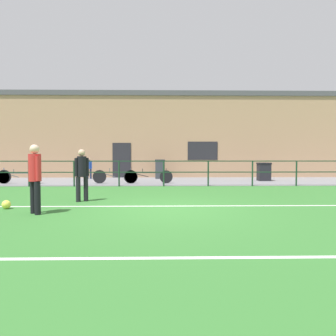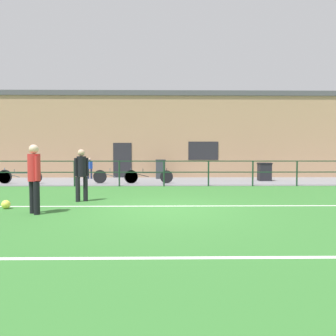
{
  "view_description": "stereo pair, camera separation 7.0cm",
  "coord_description": "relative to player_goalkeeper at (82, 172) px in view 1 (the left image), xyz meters",
  "views": [
    {
      "loc": [
        -0.1,
        -8.37,
        1.48
      ],
      "look_at": [
        0.15,
        4.21,
        0.9
      ],
      "focal_mm": 34.4,
      "sensor_mm": 36.0,
      "label": 1
    },
    {
      "loc": [
        -0.03,
        -8.38,
        1.48
      ],
      "look_at": [
        0.15,
        4.21,
        0.9
      ],
      "focal_mm": 34.4,
      "sensor_mm": 36.0,
      "label": 2
    }
  ],
  "objects": [
    {
      "name": "ground",
      "position": [
        2.54,
        -1.5,
        -0.93
      ],
      "size": [
        60.0,
        44.0,
        0.04
      ],
      "primitive_type": "cube",
      "color": "#33702D"
    },
    {
      "name": "field_line_touchline",
      "position": [
        2.54,
        -0.93,
        -0.91
      ],
      "size": [
        36.0,
        0.11,
        0.0
      ],
      "primitive_type": "cube",
      "color": "white",
      "rests_on": "ground"
    },
    {
      "name": "field_line_hash",
      "position": [
        2.54,
        -5.39,
        -0.91
      ],
      "size": [
        36.0,
        0.11,
        0.0
      ],
      "primitive_type": "cube",
      "color": "white",
      "rests_on": "ground"
    },
    {
      "name": "pavement_strip",
      "position": [
        2.54,
        7.0,
        -0.9
      ],
      "size": [
        48.0,
        5.0,
        0.02
      ],
      "primitive_type": "cube",
      "color": "slate",
      "rests_on": "ground"
    },
    {
      "name": "perimeter_fence",
      "position": [
        2.54,
        4.5,
        -0.16
      ],
      "size": [
        36.07,
        0.07,
        1.15
      ],
      "color": "#193823",
      "rests_on": "ground"
    },
    {
      "name": "clubhouse_facade",
      "position": [
        2.54,
        10.7,
        1.71
      ],
      "size": [
        28.0,
        2.56,
        5.23
      ],
      "color": "tan",
      "rests_on": "ground"
    },
    {
      "name": "player_goalkeeper",
      "position": [
        0.0,
        0.0,
        0.0
      ],
      "size": [
        0.39,
        0.28,
        1.6
      ],
      "rotation": [
        0.0,
        0.0,
        0.53
      ],
      "color": "black",
      "rests_on": "ground"
    },
    {
      "name": "player_striker",
      "position": [
        -0.63,
        -2.02,
        0.05
      ],
      "size": [
        0.35,
        0.37,
        1.69
      ],
      "rotation": [
        0.0,
        0.0,
        5.47
      ],
      "color": "black",
      "rests_on": "ground"
    },
    {
      "name": "soccer_ball_match",
      "position": [
        -1.69,
        -1.29,
        -0.8
      ],
      "size": [
        0.23,
        0.23,
        0.23
      ],
      "primitive_type": "sphere",
      "color": "#E5E04C",
      "rests_on": "ground"
    },
    {
      "name": "spectator_child",
      "position": [
        -1.7,
        8.56,
        -0.21
      ],
      "size": [
        0.33,
        0.21,
        1.2
      ],
      "rotation": [
        0.0,
        0.0,
        3.13
      ],
      "color": "#232D4C",
      "rests_on": "pavement_strip"
    },
    {
      "name": "bicycle_parked_0",
      "position": [
        0.18,
        5.7,
        -0.55
      ],
      "size": [
        2.15,
        0.04,
        0.75
      ],
      "color": "black",
      "rests_on": "pavement_strip"
    },
    {
      "name": "bicycle_parked_2",
      "position": [
        -4.42,
        5.7,
        -0.57
      ],
      "size": [
        2.12,
        0.04,
        0.71
      ],
      "color": "black",
      "rests_on": "pavement_strip"
    },
    {
      "name": "bicycle_parked_3",
      "position": [
        1.81,
        5.7,
        -0.56
      ],
      "size": [
        2.33,
        0.04,
        0.73
      ],
      "color": "black",
      "rests_on": "pavement_strip"
    },
    {
      "name": "trash_bin_0",
      "position": [
        2.36,
        8.6,
        -0.34
      ],
      "size": [
        0.57,
        0.48,
        1.1
      ],
      "color": "#33383D",
      "rests_on": "pavement_strip"
    },
    {
      "name": "trash_bin_1",
      "position": [
        7.87,
        7.05,
        -0.4
      ],
      "size": [
        0.67,
        0.57,
        0.96
      ],
      "color": "black",
      "rests_on": "pavement_strip"
    }
  ]
}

